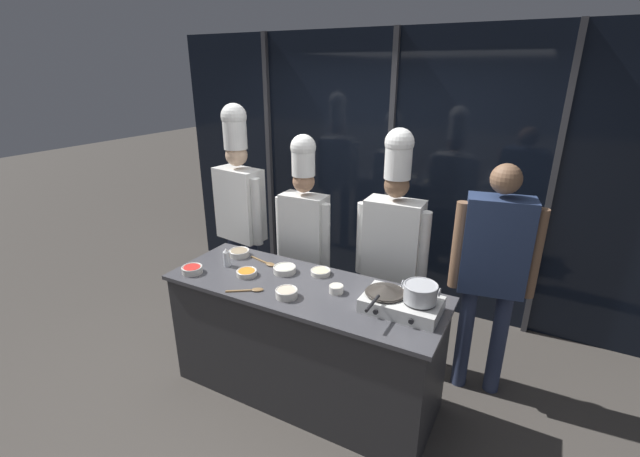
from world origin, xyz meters
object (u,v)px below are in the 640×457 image
at_px(prep_bowl_garlic, 336,288).
at_px(prep_bowl_bean_sprouts, 285,269).
at_px(frying_pan, 385,289).
at_px(stock_pot, 420,292).
at_px(prep_bowl_bell_pepper, 192,269).
at_px(serving_spoon_solid, 267,263).
at_px(prep_bowl_carrots, 247,273).
at_px(squeeze_bottle_clear, 227,257).
at_px(prep_bowl_chicken, 287,293).
at_px(chef_line, 393,238).
at_px(portable_stove, 402,304).
at_px(serving_spoon_slotted, 252,290).
at_px(chef_sous, 304,226).
at_px(person_guest, 493,262).
at_px(chef_head, 239,202).
at_px(prep_bowl_mushrooms, 239,252).
at_px(prep_bowl_noodles, 321,272).

height_order(prep_bowl_garlic, prep_bowl_bean_sprouts, prep_bowl_garlic).
distance_m(frying_pan, stock_pot, 0.23).
distance_m(prep_bowl_bell_pepper, serving_spoon_solid, 0.56).
bearing_deg(prep_bowl_carrots, prep_bowl_bean_sprouts, 38.85).
bearing_deg(squeeze_bottle_clear, prep_bowl_chicken, -15.88).
relative_size(prep_bowl_chicken, chef_line, 0.08).
relative_size(portable_stove, serving_spoon_slotted, 2.07).
bearing_deg(squeeze_bottle_clear, chef_sous, 62.31).
bearing_deg(person_guest, serving_spoon_solid, 7.15).
height_order(prep_bowl_bean_sprouts, person_guest, person_guest).
distance_m(prep_bowl_chicken, chef_line, 0.98).
height_order(frying_pan, prep_bowl_garlic, frying_pan).
distance_m(prep_bowl_bean_sprouts, prep_bowl_chicken, 0.37).
xyz_separation_m(portable_stove, prep_bowl_chicken, (-0.73, -0.20, -0.01)).
distance_m(portable_stove, chef_sous, 1.23).
distance_m(chef_head, chef_line, 1.50).
bearing_deg(squeeze_bottle_clear, prep_bowl_garlic, 1.42).
relative_size(stock_pot, chef_head, 0.11).
bearing_deg(person_guest, stock_pot, 53.08).
bearing_deg(prep_bowl_mushrooms, prep_bowl_chicken, -28.72).
xyz_separation_m(prep_bowl_carrots, person_guest, (1.60, 0.73, 0.14)).
bearing_deg(prep_bowl_bean_sprouts, frying_pan, -7.38).
bearing_deg(prep_bowl_garlic, serving_spoon_solid, 167.35).
relative_size(prep_bowl_noodles, chef_head, 0.07).
bearing_deg(chef_head, prep_bowl_chicken, 148.71).
bearing_deg(serving_spoon_slotted, portable_stove, 13.89).
distance_m(serving_spoon_slotted, chef_line, 1.15).
height_order(prep_bowl_bean_sprouts, prep_bowl_mushrooms, prep_bowl_mushrooms).
bearing_deg(prep_bowl_noodles, squeeze_bottle_clear, -162.99).
xyz_separation_m(portable_stove, prep_bowl_bell_pepper, (-1.54, -0.23, -0.02)).
xyz_separation_m(stock_pot, prep_bowl_noodles, (-0.80, 0.20, -0.14)).
bearing_deg(serving_spoon_solid, frying_pan, -9.17).
bearing_deg(prep_bowl_bell_pepper, stock_pot, 7.96).
xyz_separation_m(prep_bowl_garlic, chef_sous, (-0.60, 0.60, 0.15)).
distance_m(stock_pot, chef_line, 0.78).
bearing_deg(prep_bowl_chicken, person_guest, 36.43).
relative_size(frying_pan, chef_head, 0.22).
bearing_deg(squeeze_bottle_clear, prep_bowl_bean_sprouts, 14.39).
bearing_deg(squeeze_bottle_clear, serving_spoon_slotted, -29.13).
relative_size(squeeze_bottle_clear, prep_bowl_bean_sprouts, 0.88).
distance_m(serving_spoon_slotted, person_guest, 1.69).
xyz_separation_m(squeeze_bottle_clear, prep_bowl_noodles, (0.70, 0.22, -0.05)).
relative_size(portable_stove, prep_bowl_garlic, 4.87).
relative_size(frying_pan, prep_bowl_carrots, 2.97).
xyz_separation_m(portable_stove, prep_bowl_noodles, (-0.69, 0.20, -0.03)).
relative_size(prep_bowl_garlic, prep_bowl_carrots, 0.66).
distance_m(squeeze_bottle_clear, prep_bowl_bell_pepper, 0.27).
bearing_deg(stock_pot, portable_stove, -179.85).
height_order(prep_bowl_noodles, serving_spoon_slotted, prep_bowl_noodles).
bearing_deg(prep_bowl_mushrooms, portable_stove, -7.26).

